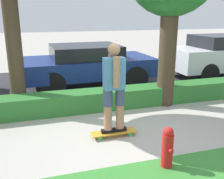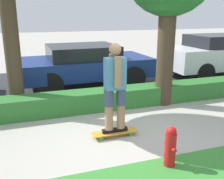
{
  "view_description": "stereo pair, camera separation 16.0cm",
  "coord_description": "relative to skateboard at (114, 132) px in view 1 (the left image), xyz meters",
  "views": [
    {
      "loc": [
        -1.62,
        -4.46,
        2.34
      ],
      "look_at": [
        -0.09,
        0.6,
        0.78
      ],
      "focal_mm": 42.0,
      "sensor_mm": 36.0,
      "label": 1
    },
    {
      "loc": [
        -1.77,
        -4.41,
        2.34
      ],
      "look_at": [
        -0.09,
        0.6,
        0.78
      ],
      "focal_mm": 42.0,
      "sensor_mm": 36.0,
      "label": 2
    }
  ],
  "objects": [
    {
      "name": "street_asphalt",
      "position": [
        0.23,
        4.18,
        -0.08
      ],
      "size": [
        17.92,
        5.0,
        0.01
      ],
      "color": "#2D2D30",
      "rests_on": "ground_plane"
    },
    {
      "name": "skater_person",
      "position": [
        -0.0,
        -0.0,
        0.94
      ],
      "size": [
        0.5,
        0.44,
        1.72
      ],
      "color": "black",
      "rests_on": "skateboard"
    },
    {
      "name": "parked_car_middle",
      "position": [
        0.3,
        3.77,
        0.67
      ],
      "size": [
        4.13,
        2.11,
        1.35
      ],
      "rotation": [
        0.0,
        0.0,
        0.03
      ],
      "color": "navy",
      "rests_on": "ground_plane"
    },
    {
      "name": "fire_hydrant",
      "position": [
        0.48,
        -1.25,
        0.26
      ],
      "size": [
        0.18,
        0.28,
        0.67
      ],
      "color": "red",
      "rests_on": "ground_plane"
    },
    {
      "name": "hedge_row",
      "position": [
        0.23,
        1.58,
        0.16
      ],
      "size": [
        17.92,
        0.6,
        0.48
      ],
      "color": "#2D702D",
      "rests_on": "ground_plane"
    },
    {
      "name": "ground_plane",
      "position": [
        0.23,
        -0.02,
        -0.08
      ],
      "size": [
        60.0,
        60.0,
        0.0
      ],
      "primitive_type": "plane",
      "color": "#ADA89E"
    },
    {
      "name": "skateboard",
      "position": [
        0.0,
        0.0,
        0.0
      ],
      "size": [
        0.9,
        0.24,
        0.1
      ],
      "color": "gold",
      "rests_on": "ground_plane"
    }
  ]
}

